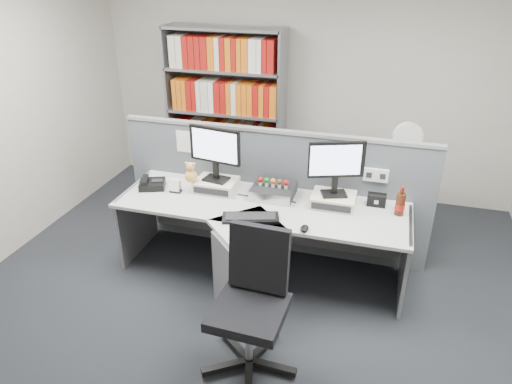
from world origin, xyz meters
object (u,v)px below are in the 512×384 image
(monitor_right, at_px, (336,164))
(desk_calendar, at_px, (175,187))
(keyboard, at_px, (251,218))
(desk_fan, at_px, (407,140))
(filing_cabinet, at_px, (398,200))
(monitor_left, at_px, (215,149))
(desk_phone, at_px, (152,184))
(desk, at_px, (254,242))
(office_chair, at_px, (253,299))
(cola_bottle, at_px, (400,204))
(mouse, at_px, (304,228))
(shelving_unit, at_px, (226,115))
(desktop_pc, at_px, (273,191))
(speaker, at_px, (377,200))

(monitor_right, relative_size, desk_calendar, 3.89)
(keyboard, relative_size, desk_fan, 0.97)
(filing_cabinet, distance_m, desk_fan, 0.68)
(monitor_left, xyz_separation_m, filing_cabinet, (1.68, 1.02, -0.78))
(monitor_left, distance_m, desk_fan, 1.97)
(monitor_left, bearing_deg, desk_phone, -168.11)
(desk, bearing_deg, desk_phone, 166.87)
(desk_fan, xyz_separation_m, office_chair, (-0.96, -2.25, -0.47))
(desk_calendar, bearing_deg, cola_bottle, 3.81)
(mouse, xyz_separation_m, filing_cabinet, (0.74, 1.52, -0.39))
(monitor_left, xyz_separation_m, monitor_right, (1.10, 0.00, -0.01))
(cola_bottle, height_order, desk_fan, desk_fan)
(monitor_right, height_order, office_chair, monitor_right)
(filing_cabinet, bearing_deg, shelving_unit, 167.93)
(monitor_right, bearing_deg, mouse, -107.57)
(shelving_unit, bearing_deg, desk_calendar, -87.67)
(monitor_right, height_order, keyboard, monitor_right)
(desk, relative_size, desk_phone, 8.83)
(desktop_pc, height_order, shelving_unit, shelving_unit)
(desk, bearing_deg, filing_cabinet, 49.39)
(keyboard, distance_m, office_chair, 0.85)
(desk, height_order, monitor_left, monitor_left)
(desk_calendar, xyz_separation_m, desk_fan, (2.03, 1.17, 0.25))
(mouse, bearing_deg, desk, 165.40)
(desk, distance_m, desktop_pc, 0.52)
(monitor_left, height_order, speaker, monitor_left)
(keyboard, xyz_separation_m, speaker, (1.00, 0.55, 0.04))
(desktop_pc, bearing_deg, keyboard, -99.44)
(desk_phone, bearing_deg, desktop_pc, 7.28)
(desk_phone, height_order, speaker, speaker)
(shelving_unit, bearing_deg, desk_phone, -96.94)
(monitor_left, relative_size, filing_cabinet, 0.73)
(monitor_left, bearing_deg, desk_calendar, -156.54)
(keyboard, distance_m, shelving_unit, 2.12)
(desktop_pc, distance_m, desk_fan, 1.53)
(shelving_unit, xyz_separation_m, filing_cabinet, (2.10, -0.45, -0.63))
(monitor_right, distance_m, cola_bottle, 0.64)
(mouse, xyz_separation_m, desk_phone, (-1.55, 0.37, 0.02))
(cola_bottle, bearing_deg, office_chair, -127.61)
(cola_bottle, height_order, shelving_unit, shelving_unit)
(filing_cabinet, bearing_deg, office_chair, -113.07)
(desk_calendar, xyz_separation_m, filing_cabinet, (2.03, 1.17, -0.42))
(desk_phone, xyz_separation_m, office_chair, (1.33, -1.11, -0.20))
(desk_calendar, height_order, desk_fan, desk_fan)
(monitor_left, distance_m, monitor_right, 1.10)
(monitor_right, distance_m, speaker, 0.51)
(desktop_pc, height_order, desk_phone, same)
(keyboard, distance_m, filing_cabinet, 1.94)
(monitor_left, bearing_deg, office_chair, -59.71)
(speaker, xyz_separation_m, office_chair, (-0.74, -1.34, -0.22))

